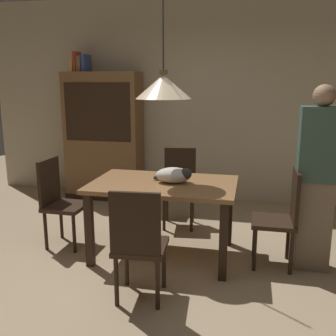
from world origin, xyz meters
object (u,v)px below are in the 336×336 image
(hutch_bookcase, at_px, (104,139))
(book_yellow_short, at_px, (74,66))
(book_blue_wide, at_px, (86,63))
(book_red_tall, at_px, (77,62))
(chair_left_side, at_px, (59,198))
(cat_sleeping, at_px, (174,175))
(chair_far_back, at_px, (179,183))
(chair_right_side, at_px, (283,214))
(book_brown_thick, at_px, (81,64))
(dining_table, at_px, (164,192))
(pendant_lamp, at_px, (163,86))
(person_standing, at_px, (317,179))
(chair_near_front, at_px, (138,241))

(hutch_bookcase, height_order, book_yellow_short, book_yellow_short)
(book_blue_wide, bearing_deg, book_red_tall, 180.00)
(chair_left_side, relative_size, cat_sleeping, 2.38)
(chair_left_side, bearing_deg, chair_far_back, 38.06)
(chair_right_side, distance_m, hutch_bookcase, 3.03)
(chair_right_side, bearing_deg, book_brown_thick, 147.30)
(chair_right_side, height_order, cat_sleeping, chair_right_side)
(chair_far_back, bearing_deg, book_yellow_short, 152.94)
(dining_table, relative_size, chair_far_back, 1.51)
(pendant_lamp, xyz_separation_m, person_standing, (1.41, 0.02, -0.81))
(cat_sleeping, xyz_separation_m, pendant_lamp, (-0.11, -0.01, 0.84))
(dining_table, height_order, person_standing, person_standing)
(chair_left_side, xyz_separation_m, book_brown_thick, (-0.49, 1.76, 1.45))
(hutch_bookcase, bearing_deg, book_blue_wide, 179.62)
(book_yellow_short, height_order, book_brown_thick, book_brown_thick)
(dining_table, relative_size, book_blue_wide, 5.83)
(chair_left_side, bearing_deg, book_yellow_short, 109.13)
(hutch_bookcase, bearing_deg, pendant_lamp, -53.32)
(chair_far_back, height_order, book_brown_thick, book_brown_thick)
(dining_table, xyz_separation_m, chair_left_side, (-1.13, 0.00, -0.14))
(chair_left_side, relative_size, book_red_tall, 3.32)
(person_standing, bearing_deg, chair_near_front, -147.19)
(book_brown_thick, bearing_deg, pendant_lamp, -47.49)
(chair_near_front, xyz_separation_m, book_brown_thick, (-1.62, 2.64, 1.45))
(chair_far_back, bearing_deg, book_red_tall, 152.15)
(hutch_bookcase, distance_m, book_red_tall, 1.16)
(chair_right_side, distance_m, pendant_lamp, 1.61)
(dining_table, height_order, book_blue_wide, book_blue_wide)
(pendant_lamp, distance_m, person_standing, 1.62)
(book_yellow_short, height_order, person_standing, book_yellow_short)
(chair_left_side, height_order, hutch_bookcase, hutch_bookcase)
(dining_table, bearing_deg, pendant_lamp, 82.70)
(chair_left_side, height_order, book_blue_wide, book_blue_wide)
(chair_far_back, xyz_separation_m, book_yellow_short, (-1.73, 0.88, 1.43))
(chair_right_side, xyz_separation_m, book_blue_wide, (-2.67, 1.76, 1.46))
(chair_near_front, relative_size, hutch_bookcase, 0.50)
(chair_left_side, xyz_separation_m, cat_sleeping, (1.23, 0.01, 0.32))
(chair_left_side, xyz_separation_m, chair_right_side, (2.26, -0.00, 0.00))
(book_brown_thick, xyz_separation_m, book_blue_wide, (0.07, 0.00, 0.01))
(person_standing, bearing_deg, pendant_lamp, -179.02)
(book_red_tall, bearing_deg, book_brown_thick, 0.00)
(chair_left_side, xyz_separation_m, chair_far_back, (1.12, 0.88, 0.00))
(cat_sleeping, relative_size, book_blue_wide, 1.63)
(book_yellow_short, distance_m, book_red_tall, 0.08)
(pendant_lamp, distance_m, book_yellow_short, 2.49)
(chair_left_side, relative_size, chair_right_side, 1.00)
(dining_table, distance_m, chair_far_back, 0.89)
(chair_right_side, distance_m, book_yellow_short, 3.66)
(book_yellow_short, relative_size, book_blue_wide, 0.83)
(book_yellow_short, bearing_deg, chair_right_side, -31.56)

